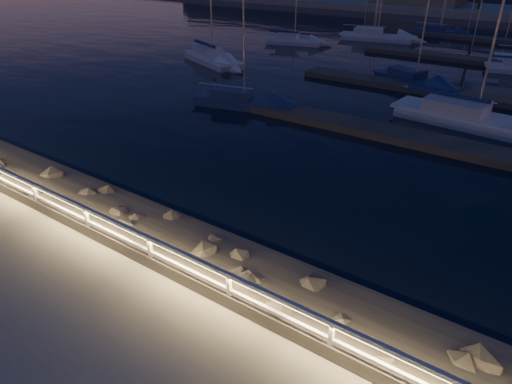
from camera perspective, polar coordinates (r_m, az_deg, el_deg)
ground at (r=13.24m, az=-6.77°, el=-12.11°), size 400.00×400.00×0.00m
harbor_water at (r=40.29m, az=24.73°, el=12.08°), size 400.00×440.00×0.60m
guard_rail at (r=12.79m, az=-7.20°, el=-9.35°), size 44.11×0.12×1.06m
riprap at (r=13.29m, az=2.14°, el=-12.57°), size 33.09×2.96×1.37m
floating_docks at (r=41.39m, az=25.30°, el=13.17°), size 22.00×36.00×0.40m
sailboat_b at (r=30.21m, az=-1.79°, el=11.43°), size 7.03×3.50×11.54m
sailboat_c at (r=29.52m, az=25.30°, el=8.47°), size 9.65×3.73×15.99m
sailboat_e at (r=42.68m, az=-5.53°, el=16.39°), size 7.86×4.84×13.08m
sailboat_f at (r=37.05m, az=19.09°, el=13.12°), size 7.21×4.74×12.04m
sailboat_i at (r=51.45m, az=4.67°, el=18.38°), size 6.49×3.47×10.71m
sailboat_m at (r=61.20m, az=21.90°, el=18.15°), size 6.29×2.23×10.59m
sailboat_n at (r=55.29m, az=14.69°, el=18.35°), size 8.51×3.97×14.00m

